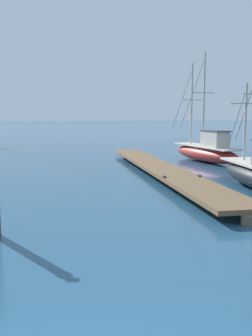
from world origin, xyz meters
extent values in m
cube|color=brown|center=(5.25, 16.26, 0.37)|extent=(1.92, 19.51, 0.16)
cylinder|color=brown|center=(5.18, 6.51, 0.15)|extent=(0.36, 0.36, 0.29)
cylinder|color=brown|center=(5.22, 11.38, 0.15)|extent=(0.36, 0.36, 0.29)
cylinder|color=brown|center=(5.25, 16.26, 0.15)|extent=(0.36, 0.36, 0.29)
cylinder|color=brown|center=(5.28, 21.13, 0.15)|extent=(0.36, 0.36, 0.29)
cylinder|color=brown|center=(5.31, 26.01, 0.15)|extent=(0.36, 0.36, 0.29)
cube|color=#333338|center=(4.42, 12.36, 0.49)|extent=(0.12, 0.20, 0.08)
cube|color=#333338|center=(6.02, 12.35, 0.49)|extent=(0.12, 0.20, 0.08)
cylinder|color=#333338|center=(8.55, 13.09, 3.62)|extent=(0.20, 2.43, 3.46)
cylinder|color=#B2ADA3|center=(8.56, 13.22, 2.81)|extent=(0.11, 0.11, 3.53)
cylinder|color=#B2ADA3|center=(8.56, 13.22, 3.66)|extent=(1.55, 0.17, 0.06)
cylinder|color=#333338|center=(8.63, 14.17, 2.99)|extent=(0.16, 1.84, 2.62)
ellipsoid|color=#AD2823|center=(9.83, 20.93, 0.53)|extent=(2.82, 7.56, 1.07)
cube|color=#B2AD9E|center=(9.83, 20.93, 1.03)|extent=(2.50, 6.80, 0.08)
cube|color=#B7B2A8|center=(9.99, 19.83, 1.58)|extent=(1.29, 2.09, 1.02)
cube|color=#3D3D42|center=(9.99, 19.83, 2.12)|extent=(1.39, 2.25, 0.06)
cylinder|color=#B2ADA3|center=(9.77, 21.29, 4.18)|extent=(0.11, 0.11, 6.23)
cylinder|color=#B2ADA3|center=(9.77, 21.29, 4.61)|extent=(1.54, 0.29, 0.06)
cylinder|color=#333338|center=(9.52, 22.96, 4.49)|extent=(0.51, 3.20, 4.60)
cylinder|color=#B2ADA3|center=(9.52, 22.94, 3.91)|extent=(0.11, 0.11, 5.69)
cylinder|color=#B2ADA3|center=(9.52, 22.94, 4.20)|extent=(1.54, 0.29, 0.06)
cylinder|color=#333338|center=(9.29, 24.46, 4.20)|extent=(0.47, 2.93, 4.21)
camera|label=1|loc=(-0.20, -3.26, 3.13)|focal=40.68mm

